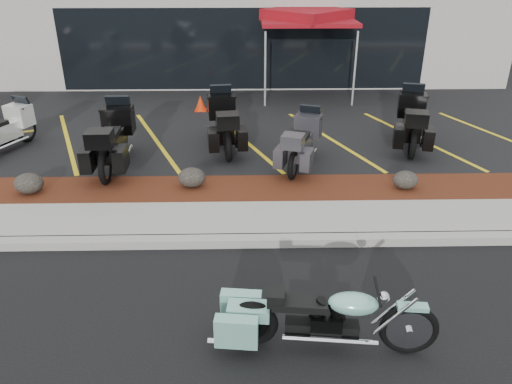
{
  "coord_description": "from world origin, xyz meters",
  "views": [
    {
      "loc": [
        0.05,
        -6.25,
        4.48
      ],
      "look_at": [
        0.21,
        1.2,
        0.84
      ],
      "focal_mm": 35.0,
      "sensor_mm": 36.0,
      "label": 1
    }
  ],
  "objects_px": {
    "touring_white": "(24,119)",
    "traffic_cone": "(200,103)",
    "hero_cruiser": "(410,323)",
    "popup_canopy": "(307,17)"
  },
  "relations": [
    {
      "from": "touring_white",
      "to": "traffic_cone",
      "type": "relative_size",
      "value": 4.55
    },
    {
      "from": "hero_cruiser",
      "to": "traffic_cone",
      "type": "bearing_deg",
      "value": 114.68
    },
    {
      "from": "touring_white",
      "to": "traffic_cone",
      "type": "xyz_separation_m",
      "value": [
        4.08,
        2.6,
        -0.36
      ]
    },
    {
      "from": "touring_white",
      "to": "popup_canopy",
      "type": "xyz_separation_m",
      "value": [
        7.35,
        4.37,
        1.84
      ]
    },
    {
      "from": "hero_cruiser",
      "to": "traffic_cone",
      "type": "height_order",
      "value": "hero_cruiser"
    },
    {
      "from": "touring_white",
      "to": "traffic_cone",
      "type": "bearing_deg",
      "value": -34.56
    },
    {
      "from": "touring_white",
      "to": "traffic_cone",
      "type": "distance_m",
      "value": 4.85
    },
    {
      "from": "popup_canopy",
      "to": "hero_cruiser",
      "type": "bearing_deg",
      "value": -98.21
    },
    {
      "from": "hero_cruiser",
      "to": "popup_canopy",
      "type": "xyz_separation_m",
      "value": [
        -0.0,
        11.6,
        2.1
      ]
    },
    {
      "from": "hero_cruiser",
      "to": "touring_white",
      "type": "distance_m",
      "value": 10.31
    }
  ]
}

